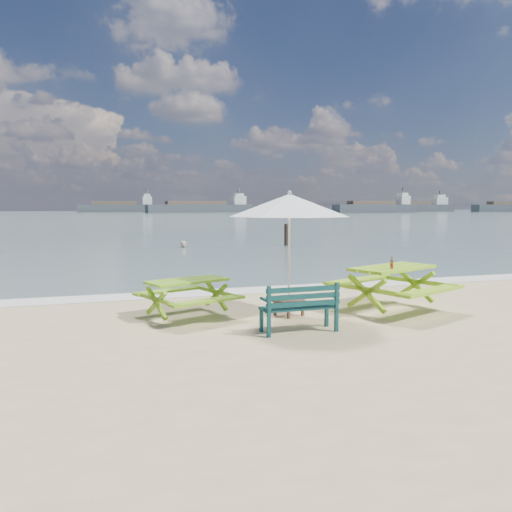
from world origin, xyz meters
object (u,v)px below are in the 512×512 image
object	(u,v)px
picnic_table_left	(188,299)
beer_bottle	(392,265)
side_table	(289,307)
patio_umbrella	(289,205)
park_bench	(299,317)
picnic_table_right	(392,289)
swimmer	(183,258)

from	to	relation	value
picnic_table_left	beer_bottle	distance (m)	3.84
side_table	patio_umbrella	xyz separation A→B (m)	(0.00, -0.00, 1.88)
park_bench	beer_bottle	distance (m)	2.38
beer_bottle	picnic_table_right	bearing A→B (deg)	54.17
picnic_table_left	beer_bottle	bearing A→B (deg)	-13.25
side_table	swimmer	world-z (taller)	swimmer
patio_umbrella	beer_bottle	bearing A→B (deg)	-12.66
side_table	beer_bottle	xyz separation A→B (m)	(1.89, -0.42, 0.78)
beer_bottle	swimmer	bearing A→B (deg)	95.46
park_bench	beer_bottle	xyz separation A→B (m)	(2.15, 0.73, 0.69)
park_bench	side_table	bearing A→B (deg)	76.97
patio_umbrella	beer_bottle	size ratio (longest dim) A/B	12.91
patio_umbrella	side_table	bearing A→B (deg)	97.13
picnic_table_left	swimmer	size ratio (longest dim) A/B	1.22
picnic_table_right	park_bench	world-z (taller)	picnic_table_right
picnic_table_right	beer_bottle	xyz separation A→B (m)	(-0.21, -0.29, 0.52)
side_table	patio_umbrella	size ratio (longest dim) A/B	0.20
picnic_table_left	picnic_table_right	world-z (taller)	picnic_table_right
picnic_table_right	swimmer	bearing A→B (deg)	96.34
beer_bottle	swimmer	size ratio (longest dim) A/B	0.14
picnic_table_right	patio_umbrella	distance (m)	2.66
side_table	picnic_table_left	bearing A→B (deg)	166.13
side_table	swimmer	xyz separation A→B (m)	(0.39, 15.28, -0.66)
patio_umbrella	picnic_table_left	bearing A→B (deg)	166.13
park_bench	picnic_table_right	bearing A→B (deg)	23.33
picnic_table_left	beer_bottle	xyz separation A→B (m)	(3.70, -0.87, 0.60)
patio_umbrella	swimmer	bearing A→B (deg)	88.55
park_bench	patio_umbrella	distance (m)	2.15
side_table	swimmer	distance (m)	15.30
picnic_table_left	swimmer	bearing A→B (deg)	81.59
picnic_table_left	side_table	distance (m)	1.87
picnic_table_right	picnic_table_left	bearing A→B (deg)	171.59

